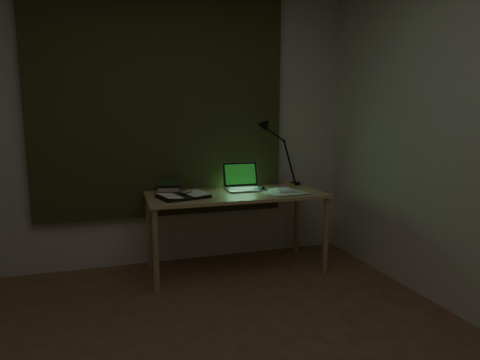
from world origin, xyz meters
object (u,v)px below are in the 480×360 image
(book_stack, at_px, (170,186))
(desk_lamp, at_px, (296,155))
(loose_papers, at_px, (279,190))
(desk, at_px, (236,232))
(laptop, at_px, (245,177))
(open_textbook, at_px, (183,196))

(book_stack, relative_size, desk_lamp, 0.37)
(book_stack, xyz_separation_m, desk_lamp, (1.22, 0.07, 0.23))
(book_stack, xyz_separation_m, loose_papers, (0.93, -0.22, -0.05))
(desk, height_order, book_stack, book_stack)
(desk, xyz_separation_m, desk_lamp, (0.68, 0.26, 0.63))
(book_stack, height_order, desk_lamp, desk_lamp)
(laptop, relative_size, open_textbook, 1.00)
(loose_papers, distance_m, desk_lamp, 0.50)
(open_textbook, height_order, book_stack, book_stack)
(open_textbook, relative_size, book_stack, 1.80)
(open_textbook, bearing_deg, laptop, 1.30)
(desk, bearing_deg, laptop, 40.64)
(book_stack, height_order, loose_papers, book_stack)
(open_textbook, distance_m, book_stack, 0.27)
(loose_papers, relative_size, desk_lamp, 0.57)
(laptop, relative_size, loose_papers, 1.16)
(desk, distance_m, laptop, 0.49)
(book_stack, bearing_deg, open_textbook, -73.85)
(loose_papers, bearing_deg, desk, 175.67)
(loose_papers, bearing_deg, laptop, 153.93)
(laptop, height_order, book_stack, laptop)
(laptop, bearing_deg, open_textbook, -164.26)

